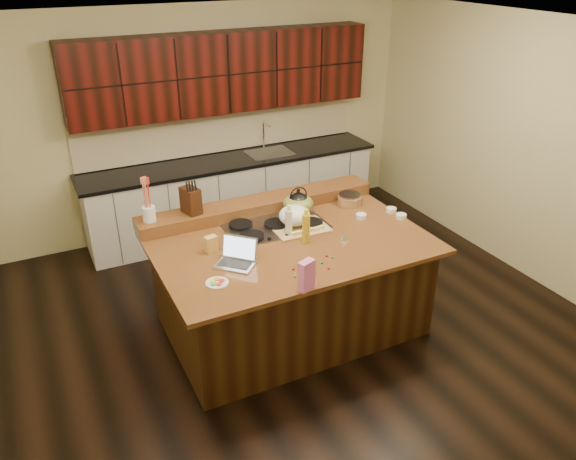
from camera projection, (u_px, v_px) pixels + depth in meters
name	position (u px, v px, depth m)	size (l,w,h in m)	color
room	(291.00, 196.00, 4.79)	(5.52, 5.02, 2.72)	black
island	(290.00, 284.00, 5.19)	(2.40, 1.60, 0.92)	black
back_ledge	(259.00, 205.00, 5.51)	(2.40, 0.30, 0.12)	black
cooktop	(276.00, 225.00, 5.21)	(0.92, 0.52, 0.05)	gray
back_counter	(231.00, 154.00, 6.85)	(3.70, 0.66, 2.40)	silver
kettle	(298.00, 202.00, 5.38)	(0.21, 0.21, 0.19)	black
green_bowl	(298.00, 203.00, 5.39)	(0.29, 0.29, 0.16)	olive
laptop	(237.00, 257.00, 4.60)	(0.39, 0.39, 0.21)	#B7B7BC
oil_bottle	(306.00, 229.00, 4.88)	(0.07, 0.07, 0.27)	gold
vinegar_bottle	(289.00, 223.00, 5.00)	(0.06, 0.06, 0.25)	silver
wooden_tray	(296.00, 218.00, 5.17)	(0.52, 0.41, 0.20)	tan
ramekin_a	(361.00, 216.00, 5.37)	(0.10, 0.10, 0.04)	white
ramekin_b	(391.00, 210.00, 5.50)	(0.10, 0.10, 0.04)	white
ramekin_c	(401.00, 216.00, 5.37)	(0.10, 0.10, 0.04)	white
strainer_bowl	(349.00, 200.00, 5.65)	(0.24, 0.24, 0.09)	#996B3F
kitchen_timer	(344.00, 236.00, 4.98)	(0.08, 0.08, 0.07)	silver
pink_bag	(306.00, 275.00, 4.22)	(0.13, 0.07, 0.24)	pink
candy_plate	(217.00, 283.00, 4.34)	(0.18, 0.18, 0.01)	white
package_box	(211.00, 244.00, 4.77)	(0.10, 0.07, 0.14)	gold
utensil_crock	(149.00, 214.00, 5.03)	(0.12, 0.12, 0.14)	white
knife_block	(191.00, 201.00, 5.16)	(0.12, 0.20, 0.24)	black
gumdrop_0	(327.00, 256.00, 4.71)	(0.02, 0.02, 0.02)	red
gumdrop_1	(302.00, 271.00, 4.49)	(0.02, 0.02, 0.02)	#198C26
gumdrop_2	(329.00, 268.00, 4.53)	(0.02, 0.02, 0.02)	red
gumdrop_3	(322.00, 263.00, 4.61)	(0.02, 0.02, 0.02)	#198C26
gumdrop_4	(293.00, 269.00, 4.52)	(0.02, 0.02, 0.02)	red
gumdrop_5	(295.00, 276.00, 4.42)	(0.02, 0.02, 0.02)	#198C26
gumdrop_6	(305.00, 261.00, 4.64)	(0.02, 0.02, 0.02)	red
gumdrop_7	(332.00, 257.00, 4.69)	(0.02, 0.02, 0.02)	#198C26
gumdrop_8	(315.00, 273.00, 4.46)	(0.02, 0.02, 0.02)	red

